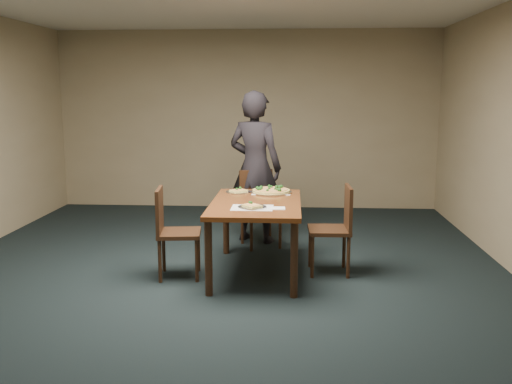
# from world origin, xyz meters

# --- Properties ---
(ground) EXTENTS (8.00, 8.00, 0.00)m
(ground) POSITION_xyz_m (0.00, 0.00, 0.00)
(ground) COLOR black
(ground) RESTS_ON ground
(room_shell) EXTENTS (8.00, 8.00, 8.00)m
(room_shell) POSITION_xyz_m (0.00, 0.00, 1.74)
(room_shell) COLOR tan
(room_shell) RESTS_ON ground
(dining_table) EXTENTS (0.90, 1.50, 0.75)m
(dining_table) POSITION_xyz_m (0.37, 0.59, 0.66)
(dining_table) COLOR #592A11
(dining_table) RESTS_ON ground
(chair_far) EXTENTS (0.55, 0.55, 0.91)m
(chair_far) POSITION_xyz_m (0.33, 1.69, 0.52)
(chair_far) COLOR black
(chair_far) RESTS_ON ground
(chair_left) EXTENTS (0.47, 0.47, 0.91)m
(chair_left) POSITION_xyz_m (-0.47, 0.41, 0.52)
(chair_left) COLOR black
(chair_left) RESTS_ON ground
(chair_right) EXTENTS (0.43, 0.43, 0.91)m
(chair_right) POSITION_xyz_m (1.19, 0.65, 0.52)
(chair_right) COLOR black
(chair_right) RESTS_ON ground
(diner) EXTENTS (0.80, 0.67, 1.86)m
(diner) POSITION_xyz_m (0.27, 1.87, 0.93)
(diner) COLOR black
(diner) RESTS_ON ground
(placemat_main) EXTENTS (0.42, 0.32, 0.00)m
(placemat_main) POSITION_xyz_m (0.50, 1.12, 0.75)
(placemat_main) COLOR white
(placemat_main) RESTS_ON dining_table
(placemat_near) EXTENTS (0.40, 0.30, 0.00)m
(placemat_near) POSITION_xyz_m (0.35, 0.28, 0.75)
(placemat_near) COLOR white
(placemat_near) RESTS_ON dining_table
(pizza_pan) EXTENTS (0.45, 0.45, 0.07)m
(pizza_pan) POSITION_xyz_m (0.50, 1.12, 0.77)
(pizza_pan) COLOR silver
(pizza_pan) RESTS_ON dining_table
(slice_plate_near) EXTENTS (0.28, 0.28, 0.06)m
(slice_plate_near) POSITION_xyz_m (0.35, 0.29, 0.76)
(slice_plate_near) COLOR silver
(slice_plate_near) RESTS_ON dining_table
(slice_plate_far) EXTENTS (0.28, 0.28, 0.06)m
(slice_plate_far) POSITION_xyz_m (0.14, 1.12, 0.76)
(slice_plate_far) COLOR silver
(slice_plate_far) RESTS_ON dining_table
(napkin) EXTENTS (0.15, 0.15, 0.01)m
(napkin) POSITION_xyz_m (0.60, 0.26, 0.75)
(napkin) COLOR white
(napkin) RESTS_ON dining_table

